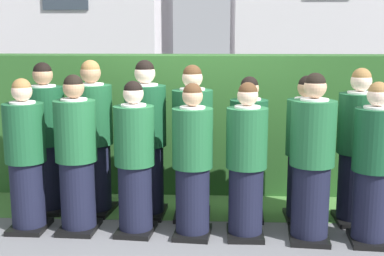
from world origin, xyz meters
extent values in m
plane|color=slate|center=(0.00, 0.00, 0.00)|extent=(60.00, 60.00, 0.00)
cylinder|color=black|center=(-1.69, 0.08, 0.36)|extent=(0.35, 0.35, 0.72)
cube|color=black|center=(-1.69, 0.08, 0.03)|extent=(0.37, 0.46, 0.05)
cylinder|color=#19512D|center=(-1.69, 0.08, 1.02)|extent=(0.41, 0.41, 0.60)
cylinder|color=white|center=(-1.69, 0.08, 1.33)|extent=(0.25, 0.25, 0.03)
cube|color=gold|center=(-1.68, 0.27, 1.14)|extent=(0.04, 0.01, 0.26)
sphere|color=beige|center=(-1.69, 0.08, 1.44)|extent=(0.20, 0.20, 0.20)
sphere|color=olive|center=(-1.69, 0.08, 1.48)|extent=(0.19, 0.19, 0.19)
cylinder|color=black|center=(-1.16, 0.07, 0.37)|extent=(0.35, 0.35, 0.74)
cube|color=black|center=(-1.16, 0.07, 0.03)|extent=(0.40, 0.48, 0.05)
cylinder|color=#1E5B33|center=(-1.16, 0.07, 1.05)|extent=(0.42, 0.42, 0.61)
cylinder|color=white|center=(-1.16, 0.07, 1.36)|extent=(0.26, 0.26, 0.03)
cube|color=navy|center=(-1.15, 0.27, 1.17)|extent=(0.04, 0.01, 0.27)
sphere|color=tan|center=(-1.16, 0.07, 1.48)|extent=(0.21, 0.21, 0.21)
sphere|color=black|center=(-1.16, 0.07, 1.52)|extent=(0.19, 0.19, 0.19)
cube|color=white|center=(-1.15, 0.34, 0.96)|extent=(0.15, 0.02, 0.20)
cylinder|color=black|center=(-0.56, 0.04, 0.36)|extent=(0.34, 0.34, 0.72)
cube|color=black|center=(-0.56, 0.04, 0.03)|extent=(0.40, 0.48, 0.05)
cylinder|color=#1E5B33|center=(-0.56, 0.04, 1.01)|extent=(0.40, 0.40, 0.59)
cylinder|color=white|center=(-0.56, 0.04, 1.31)|extent=(0.25, 0.25, 0.03)
cube|color=navy|center=(-0.54, 0.23, 1.13)|extent=(0.04, 0.02, 0.26)
sphere|color=beige|center=(-0.56, 0.04, 1.43)|extent=(0.20, 0.20, 0.20)
sphere|color=black|center=(-0.56, 0.04, 1.46)|extent=(0.19, 0.19, 0.19)
cylinder|color=black|center=(0.02, -0.01, 0.35)|extent=(0.34, 0.34, 0.71)
cube|color=black|center=(0.02, -0.01, 0.03)|extent=(0.39, 0.47, 0.05)
cylinder|color=#1E5B33|center=(0.02, -0.01, 1.00)|extent=(0.40, 0.40, 0.59)
cylinder|color=white|center=(0.02, -0.01, 1.30)|extent=(0.25, 0.25, 0.03)
cube|color=#236038|center=(0.03, 0.18, 1.12)|extent=(0.04, 0.02, 0.26)
sphere|color=tan|center=(0.02, -0.01, 1.41)|extent=(0.20, 0.20, 0.20)
sphere|color=#472D19|center=(0.02, -0.01, 1.45)|extent=(0.18, 0.18, 0.18)
cube|color=white|center=(0.04, 0.25, 0.91)|extent=(0.15, 0.02, 0.20)
cylinder|color=black|center=(0.55, -0.01, 0.36)|extent=(0.34, 0.34, 0.71)
cube|color=black|center=(0.55, -0.01, 0.03)|extent=(0.36, 0.45, 0.05)
cylinder|color=#1E5B33|center=(0.55, -0.01, 1.01)|extent=(0.40, 0.40, 0.59)
cylinder|color=white|center=(0.55, -0.01, 1.31)|extent=(0.25, 0.25, 0.03)
cube|color=gold|center=(0.55, 0.18, 1.13)|extent=(0.04, 0.01, 0.26)
sphere|color=beige|center=(0.55, -0.01, 1.42)|extent=(0.20, 0.20, 0.20)
sphere|color=#472D19|center=(0.55, -0.01, 1.46)|extent=(0.19, 0.19, 0.19)
cube|color=white|center=(0.55, 0.25, 0.92)|extent=(0.15, 0.01, 0.20)
cylinder|color=black|center=(1.17, -0.06, 0.38)|extent=(0.36, 0.36, 0.76)
cube|color=black|center=(1.17, -0.06, 0.03)|extent=(0.42, 0.50, 0.05)
cylinder|color=#1E5B33|center=(1.17, -0.06, 1.07)|extent=(0.43, 0.43, 0.63)
cylinder|color=white|center=(1.17, -0.06, 1.39)|extent=(0.27, 0.27, 0.03)
cube|color=#236038|center=(1.19, 0.14, 1.20)|extent=(0.04, 0.02, 0.28)
sphere|color=tan|center=(1.17, -0.06, 1.51)|extent=(0.21, 0.21, 0.21)
sphere|color=black|center=(1.17, -0.06, 1.55)|extent=(0.20, 0.20, 0.20)
cylinder|color=black|center=(1.75, -0.11, 0.36)|extent=(0.35, 0.35, 0.72)
cube|color=black|center=(1.75, -0.11, 0.03)|extent=(0.40, 0.48, 0.05)
cylinder|color=#144728|center=(1.75, -0.11, 1.02)|extent=(0.41, 0.41, 0.60)
cylinder|color=white|center=(1.75, -0.11, 1.32)|extent=(0.25, 0.25, 0.03)
cube|color=gold|center=(1.76, 0.08, 1.14)|extent=(0.04, 0.01, 0.26)
sphere|color=beige|center=(1.75, -0.11, 1.44)|extent=(0.20, 0.20, 0.20)
sphere|color=olive|center=(1.75, -0.11, 1.48)|extent=(0.19, 0.19, 0.19)
cube|color=white|center=(1.77, 0.15, 0.93)|extent=(0.15, 0.02, 0.20)
cylinder|color=black|center=(-1.67, 0.66, 0.39)|extent=(0.37, 0.37, 0.78)
cube|color=black|center=(-1.67, 0.66, 0.03)|extent=(0.40, 0.49, 0.05)
cylinder|color=#144728|center=(-1.67, 0.66, 1.11)|extent=(0.44, 0.44, 0.65)
cylinder|color=white|center=(-1.67, 0.66, 1.43)|extent=(0.27, 0.27, 0.03)
cube|color=navy|center=(-1.66, 0.87, 1.23)|extent=(0.04, 0.01, 0.28)
sphere|color=tan|center=(-1.67, 0.66, 1.56)|extent=(0.22, 0.22, 0.22)
sphere|color=black|center=(-1.67, 0.66, 1.60)|extent=(0.20, 0.20, 0.20)
cylinder|color=black|center=(-1.13, 0.63, 0.40)|extent=(0.38, 0.38, 0.80)
cube|color=black|center=(-1.13, 0.63, 0.03)|extent=(0.46, 0.54, 0.05)
cylinder|color=#19512D|center=(-1.13, 0.63, 1.12)|extent=(0.45, 0.45, 0.66)
cylinder|color=white|center=(-1.13, 0.63, 1.46)|extent=(0.28, 0.28, 0.03)
cube|color=navy|center=(-1.10, 0.84, 1.26)|extent=(0.04, 0.02, 0.29)
sphere|color=tan|center=(-1.13, 0.63, 1.58)|extent=(0.22, 0.22, 0.22)
sphere|color=olive|center=(-1.13, 0.63, 1.62)|extent=(0.21, 0.21, 0.21)
cube|color=white|center=(-1.09, 0.92, 1.03)|extent=(0.15, 0.03, 0.20)
cylinder|color=black|center=(-0.52, 0.57, 0.40)|extent=(0.38, 0.38, 0.80)
cube|color=black|center=(-0.52, 0.57, 0.03)|extent=(0.43, 0.52, 0.05)
cylinder|color=#144728|center=(-0.52, 0.57, 1.13)|extent=(0.45, 0.45, 0.66)
cylinder|color=white|center=(-0.52, 0.57, 1.46)|extent=(0.28, 0.28, 0.03)
cube|color=gold|center=(-0.51, 0.78, 1.26)|extent=(0.04, 0.01, 0.29)
sphere|color=beige|center=(-0.52, 0.57, 1.59)|extent=(0.23, 0.23, 0.23)
sphere|color=black|center=(-0.52, 0.57, 1.63)|extent=(0.21, 0.21, 0.21)
cylinder|color=black|center=(-0.01, 0.52, 0.39)|extent=(0.37, 0.37, 0.78)
cube|color=black|center=(-0.01, 0.52, 0.03)|extent=(0.40, 0.49, 0.05)
cylinder|color=#19512D|center=(-0.01, 0.52, 1.10)|extent=(0.44, 0.44, 0.64)
cylinder|color=white|center=(-0.01, 0.52, 1.42)|extent=(0.27, 0.27, 0.03)
cube|color=#236038|center=(0.00, 0.73, 1.22)|extent=(0.04, 0.01, 0.28)
sphere|color=beige|center=(-0.01, 0.52, 1.55)|extent=(0.22, 0.22, 0.22)
sphere|color=#472D19|center=(-0.01, 0.52, 1.58)|extent=(0.20, 0.20, 0.20)
cylinder|color=black|center=(0.60, 0.52, 0.36)|extent=(0.34, 0.34, 0.72)
cube|color=black|center=(0.60, 0.52, 0.03)|extent=(0.38, 0.47, 0.05)
cylinder|color=#144728|center=(0.60, 0.52, 1.02)|extent=(0.41, 0.41, 0.59)
cylinder|color=white|center=(0.60, 0.52, 1.32)|extent=(0.25, 0.25, 0.03)
cube|color=navy|center=(0.61, 0.72, 1.13)|extent=(0.04, 0.01, 0.26)
sphere|color=tan|center=(0.60, 0.52, 1.43)|extent=(0.20, 0.20, 0.20)
sphere|color=black|center=(0.60, 0.52, 1.47)|extent=(0.19, 0.19, 0.19)
cylinder|color=black|center=(1.20, 0.49, 0.36)|extent=(0.35, 0.35, 0.73)
cube|color=black|center=(1.20, 0.49, 0.03)|extent=(0.37, 0.45, 0.05)
cylinder|color=#1E5B33|center=(1.20, 0.49, 1.02)|extent=(0.41, 0.41, 0.60)
cylinder|color=white|center=(1.20, 0.49, 1.33)|extent=(0.25, 0.25, 0.03)
cube|color=navy|center=(1.20, 0.69, 1.14)|extent=(0.04, 0.01, 0.26)
sphere|color=tan|center=(1.20, 0.49, 1.45)|extent=(0.20, 0.20, 0.20)
sphere|color=black|center=(1.20, 0.49, 1.48)|extent=(0.19, 0.19, 0.19)
cylinder|color=black|center=(1.74, 0.45, 0.38)|extent=(0.37, 0.37, 0.76)
cube|color=black|center=(1.74, 0.45, 0.03)|extent=(0.39, 0.48, 0.05)
cylinder|color=#19512D|center=(1.74, 0.45, 1.08)|extent=(0.43, 0.43, 0.63)
cylinder|color=white|center=(1.74, 0.45, 1.40)|extent=(0.27, 0.27, 0.03)
cube|color=navy|center=(1.74, 0.65, 1.21)|extent=(0.04, 0.01, 0.28)
sphere|color=beige|center=(1.74, 0.45, 1.52)|extent=(0.22, 0.22, 0.22)
sphere|color=olive|center=(1.74, 0.45, 1.56)|extent=(0.20, 0.20, 0.20)
cube|color=#285623|center=(0.00, 1.63, 0.87)|extent=(10.95, 0.70, 1.75)
cube|color=silver|center=(3.89, 7.25, 2.62)|extent=(6.53, 3.60, 5.24)
cube|color=silver|center=(-4.12, 7.40, 2.45)|extent=(6.31, 4.42, 4.89)
cube|color=#477A38|center=(0.00, 0.83, 0.00)|extent=(10.95, 0.90, 0.01)
camera|label=1|loc=(0.23, -4.85, 1.99)|focal=47.40mm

